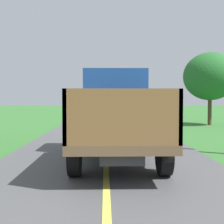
# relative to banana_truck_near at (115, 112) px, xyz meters

# --- Properties ---
(banana_truck_near) EXTENTS (2.38, 5.82, 2.80)m
(banana_truck_near) POSITION_rel_banana_truck_near_xyz_m (0.00, 0.00, 0.00)
(banana_truck_near) COLOR #2D2D30
(banana_truck_near) RESTS_ON road_surface
(roadside_tree_near_left) EXTENTS (3.91, 3.91, 5.35)m
(roadside_tree_near_left) POSITION_rel_banana_truck_near_xyz_m (7.40, 12.45, 2.12)
(roadside_tree_near_left) COLOR #4C3823
(roadside_tree_near_left) RESTS_ON ground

